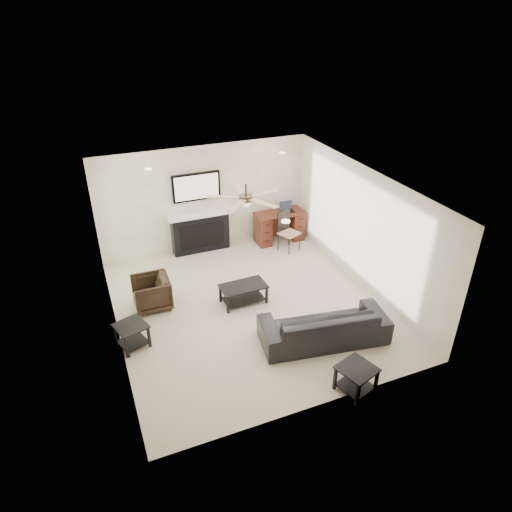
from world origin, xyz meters
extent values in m
plane|color=beige|center=(0.00, 0.00, 0.00)|extent=(5.50, 5.50, 0.00)
cube|color=white|center=(0.00, 0.00, 2.50)|extent=(5.00, 5.50, 0.04)
cube|color=#F0E3CB|center=(0.00, 2.75, 1.25)|extent=(5.00, 0.04, 2.50)
cube|color=#F0E3CB|center=(0.00, -2.75, 1.25)|extent=(5.00, 0.04, 2.50)
cube|color=#F0E3CB|center=(-2.50, 0.00, 1.25)|extent=(0.04, 5.50, 2.50)
cube|color=#F0E3CB|center=(2.50, 0.00, 1.25)|extent=(0.04, 5.50, 2.50)
cube|color=silver|center=(2.45, 0.10, 1.23)|extent=(0.04, 5.10, 2.40)
cube|color=#93BC89|center=(-2.46, 1.55, 1.05)|extent=(0.04, 1.80, 2.10)
cylinder|color=#382619|center=(0.00, 0.10, 2.25)|extent=(1.40, 1.40, 0.30)
imported|color=black|center=(0.84, -1.44, 0.33)|extent=(2.34, 1.22, 0.65)
imported|color=black|center=(-1.76, 0.71, 0.32)|extent=(0.72, 0.70, 0.64)
cube|color=black|center=(-0.06, 0.16, 0.20)|extent=(0.92, 0.53, 0.40)
cube|color=black|center=(0.69, -2.69, 0.23)|extent=(0.65, 0.65, 0.45)
cube|color=black|center=(-2.31, -0.34, 0.23)|extent=(0.63, 0.63, 0.45)
cube|color=black|center=(-0.21, 2.58, 0.95)|extent=(1.52, 0.34, 1.91)
cube|color=#38140E|center=(1.74, 2.34, 0.38)|extent=(1.22, 0.56, 0.76)
cube|color=black|center=(1.74, 1.79, 0.48)|extent=(0.55, 0.56, 0.97)
cube|color=black|center=(1.94, 2.32, 0.88)|extent=(0.33, 0.24, 0.23)
camera|label=1|loc=(-2.67, -6.88, 5.28)|focal=32.00mm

